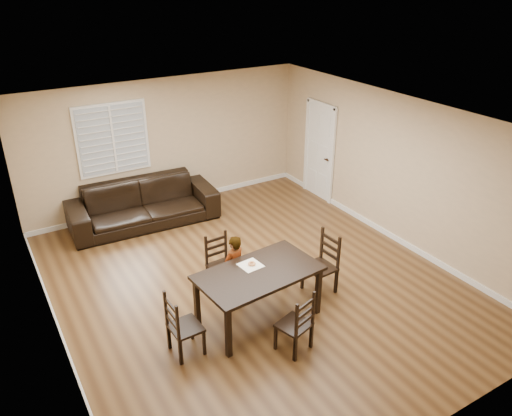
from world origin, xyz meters
The scene contains 11 objects.
ground centered at (0.00, 0.00, 0.00)m, with size 7.00×7.00×0.00m, color brown.
room centered at (0.04, 0.18, 1.81)m, with size 6.04×7.04×2.72m.
dining_table centered at (-0.41, -0.85, 0.72)m, with size 1.80×1.12×0.81m.
chair_near centered at (-0.51, 0.22, 0.41)m, with size 0.43×0.40×0.91m.
chair_far centered at (-0.31, -1.74, 0.41)m, with size 0.50×0.48×0.90m.
chair_left centered at (-1.71, -0.96, 0.42)m, with size 0.41×0.43×0.93m.
chair_right centered at (0.89, -0.74, 0.45)m, with size 0.44×0.47×0.99m.
child centered at (-0.47, -0.23, 0.54)m, with size 0.39×0.26×1.08m, color gray.
napkin centered at (-0.43, -0.66, 0.81)m, with size 0.30×0.30×0.00m, color white.
donut centered at (-0.41, -0.66, 0.83)m, with size 0.11×0.11×0.04m.
sofa centered at (-0.81, 2.91, 0.42)m, with size 2.86×1.12×0.84m, color black.
Camera 1 is at (-3.46, -5.87, 4.65)m, focal length 35.00 mm.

